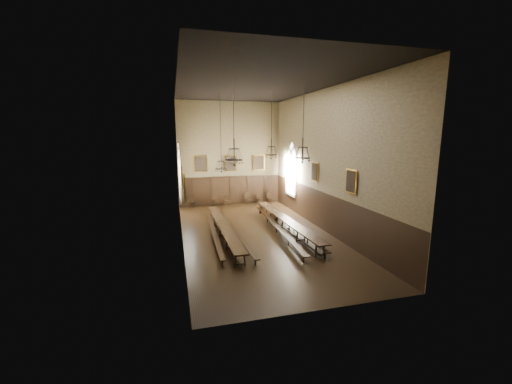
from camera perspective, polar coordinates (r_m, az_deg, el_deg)
name	(u,v)px	position (r m, az deg, el deg)	size (l,w,h in m)	color
floor	(256,234)	(19.92, -0.02, -7.68)	(9.00, 18.00, 0.02)	black
ceiling	(256,85)	(19.15, -0.02, 18.92)	(9.00, 18.00, 0.02)	black
wall_back	(230,154)	(27.80, -4.80, 6.90)	(9.00, 0.02, 9.00)	#897854
wall_front	(325,186)	(10.62, 12.50, 1.10)	(9.00, 0.02, 9.00)	#897854
wall_left	(179,164)	(18.39, -13.78, 4.88)	(0.02, 18.00, 9.00)	#897854
wall_right	(324,161)	(20.63, 12.25, 5.51)	(0.02, 18.00, 9.00)	#897854
wainscot_panelling	(256,215)	(19.57, -0.02, -4.17)	(9.00, 18.00, 2.50)	black
table_left	(224,231)	(19.33, -5.86, -7.06)	(0.79, 10.03, 0.78)	black
table_right	(286,225)	(20.60, 5.40, -5.91)	(1.05, 10.40, 0.81)	black
bench_left_outer	(214,234)	(19.31, -7.62, -7.52)	(0.60, 9.19, 0.41)	black
bench_left_inner	(234,232)	(19.50, -3.94, -7.20)	(0.58, 10.00, 0.45)	black
bench_right_inner	(277,228)	(20.18, 3.76, -6.53)	(0.87, 10.69, 0.48)	black
bench_right_outer	(294,227)	(20.48, 6.91, -6.38)	(0.61, 10.02, 0.45)	black
chair_0	(192,204)	(27.52, -11.59, -2.14)	(0.56, 0.57, 1.01)	black
chair_2	(215,203)	(27.63, -7.38, -1.97)	(0.49, 0.49, 0.99)	black
chair_3	(227,202)	(27.88, -5.34, -1.88)	(0.44, 0.44, 0.89)	black
chair_5	(247,201)	(28.26, -1.58, -1.59)	(0.50, 0.50, 1.01)	black
chair_6	(259,200)	(28.53, 0.49, -1.55)	(0.40, 0.40, 0.90)	black
chair_7	(269,200)	(28.70, 2.46, -1.40)	(0.55, 0.55, 1.03)	black
chandelier_back_left	(221,163)	(21.59, -6.34, 5.24)	(0.80, 0.80, 5.27)	black
chandelier_back_right	(271,151)	(21.91, 2.80, 7.50)	(0.89, 0.89, 4.37)	black
chandelier_front_left	(234,155)	(16.36, -3.99, 6.76)	(0.90, 0.90, 4.29)	black
chandelier_front_right	(303,153)	(17.50, 8.46, 7.02)	(0.90, 0.90, 4.25)	black
portrait_back_0	(200,164)	(27.40, -10.11, 5.05)	(1.10, 0.12, 1.40)	#A77A28
portrait_back_1	(230,163)	(27.73, -4.73, 5.24)	(1.10, 0.12, 1.40)	#A77A28
portrait_back_2	(259,163)	(28.30, 0.49, 5.38)	(1.10, 0.12, 1.40)	#A77A28
portrait_left_0	(182,176)	(19.47, -13.36, 2.82)	(0.12, 1.00, 1.30)	#A77A28
portrait_left_1	(185,188)	(15.02, -12.87, 0.67)	(0.12, 1.00, 1.30)	#A77A28
portrait_right_0	(315,172)	(21.54, 10.65, 3.62)	(0.12, 1.00, 1.30)	#A77A28
portrait_right_1	(351,181)	(17.62, 16.92, 1.88)	(0.12, 1.00, 1.30)	#A77A28
window_right	(291,169)	(25.70, 6.43, 4.13)	(0.20, 2.20, 4.60)	white
window_left	(179,173)	(23.98, -13.76, 3.45)	(0.20, 2.20, 4.60)	white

